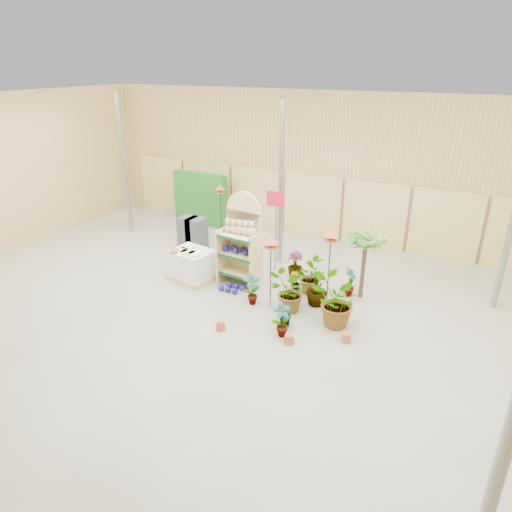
{
  "coord_description": "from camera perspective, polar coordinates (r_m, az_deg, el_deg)",
  "views": [
    {
      "loc": [
        4.94,
        -7.31,
        5.29
      ],
      "look_at": [
        0.3,
        1.5,
        1.0
      ],
      "focal_mm": 32.0,
      "sensor_mm": 36.0,
      "label": 1
    }
  ],
  "objects": [
    {
      "name": "trellis_stock",
      "position": [
        15.88,
        -6.94,
        7.09
      ],
      "size": [
        2.0,
        0.3,
        1.8
      ],
      "primitive_type": "cube",
      "color": "#1E641F",
      "rests_on": "ground"
    },
    {
      "name": "potted_plant_3",
      "position": [
        10.67,
        7.59,
        -3.98
      ],
      "size": [
        0.62,
        0.62,
        0.87
      ],
      "primitive_type": "imported",
      "rotation": [
        0.0,
        0.0,
        2.79
      ],
      "color": "#407D26",
      "rests_on": "ground"
    },
    {
      "name": "potted_plant_10",
      "position": [
        9.83,
        9.85,
        -5.75
      ],
      "size": [
        1.35,
        1.31,
        1.15
      ],
      "primitive_type": "imported",
      "rotation": [
        0.0,
        0.0,
        3.7
      ],
      "color": "#407D26",
      "rests_on": "ground"
    },
    {
      "name": "potted_plant_9",
      "position": [
        9.8,
        3.61,
        -7.31
      ],
      "size": [
        0.35,
        0.4,
        0.61
      ],
      "primitive_type": "imported",
      "rotation": [
        0.0,
        0.0,
        4.98
      ],
      "color": "#407D26",
      "rests_on": "ground"
    },
    {
      "name": "palm",
      "position": [
        10.8,
        13.59,
        1.94
      ],
      "size": [
        0.7,
        0.7,
        1.73
      ],
      "color": "#493124",
      "rests_on": "ground"
    },
    {
      "name": "pallet_stack",
      "position": [
        11.95,
        -8.0,
        -1.1
      ],
      "size": [
        1.25,
        1.09,
        0.83
      ],
      "rotation": [
        0.0,
        0.0,
        -0.15
      ],
      "color": "tan",
      "rests_on": "ground"
    },
    {
      "name": "potted_plant_2",
      "position": [
        10.3,
        4.19,
        -4.6
      ],
      "size": [
        1.06,
        1.11,
        0.96
      ],
      "primitive_type": "imported",
      "rotation": [
        0.0,
        0.0,
        4.23
      ],
      "color": "#407D26",
      "rests_on": "ground"
    },
    {
      "name": "offer_sign",
      "position": [
        11.96,
        2.46,
        5.17
      ],
      "size": [
        0.5,
        0.08,
        2.2
      ],
      "color": "gray",
      "rests_on": "ground"
    },
    {
      "name": "gazing_balls_floor",
      "position": [
        11.38,
        -3.02,
        -4.0
      ],
      "size": [
        0.63,
        0.39,
        0.15
      ],
      "color": "navy",
      "rests_on": "ground"
    },
    {
      "name": "bird_table_back",
      "position": [
        14.54,
        -4.48,
        8.38
      ],
      "size": [
        0.34,
        0.34,
        1.69
      ],
      "color": "black",
      "rests_on": "ground"
    },
    {
      "name": "teddy_bears",
      "position": [
        11.16,
        -1.87,
        3.46
      ],
      "size": [
        0.88,
        0.24,
        0.39
      ],
      "color": "tan",
      "rests_on": "display_shelf"
    },
    {
      "name": "potted_plant_5",
      "position": [
        11.25,
        4.9,
        -3.33
      ],
      "size": [
        0.33,
        0.29,
        0.53
      ],
      "primitive_type": "imported",
      "rotation": [
        0.0,
        0.0,
        2.91
      ],
      "color": "#407D26",
      "rests_on": "ground"
    },
    {
      "name": "bird_table_right",
      "position": [
        10.07,
        9.37,
        2.52
      ],
      "size": [
        0.34,
        0.34,
        1.91
      ],
      "color": "black",
      "rests_on": "ground"
    },
    {
      "name": "potted_plant_6",
      "position": [
        11.23,
        6.66,
        -2.53
      ],
      "size": [
        1.0,
        1.01,
        0.85
      ],
      "primitive_type": "imported",
      "rotation": [
        0.0,
        0.0,
        2.28
      ],
      "color": "#407D26",
      "rests_on": "ground"
    },
    {
      "name": "potted_plant_8",
      "position": [
        9.45,
        3.22,
        -8.0
      ],
      "size": [
        0.48,
        0.49,
        0.78
      ],
      "primitive_type": "imported",
      "rotation": [
        0.0,
        0.0,
        0.85
      ],
      "color": "#407D26",
      "rests_on": "ground"
    },
    {
      "name": "charcoal_planters",
      "position": [
        13.82,
        -7.92,
        2.79
      ],
      "size": [
        0.8,
        0.5,
        1.0
      ],
      "color": "#2D2E33",
      "rests_on": "ground"
    },
    {
      "name": "display_shelf",
      "position": [
        11.42,
        -1.73,
        1.69
      ],
      "size": [
        1.04,
        0.71,
        2.37
      ],
      "rotation": [
        0.0,
        0.0,
        -0.08
      ],
      "color": "tan",
      "rests_on": "ground"
    },
    {
      "name": "bird_table_front",
      "position": [
        10.03,
        1.88,
        1.7
      ],
      "size": [
        0.34,
        0.34,
        1.73
      ],
      "color": "black",
      "rests_on": "ground"
    },
    {
      "name": "gazing_balls_shelf",
      "position": [
        11.37,
        -2.05,
        0.75
      ],
      "size": [
        0.87,
        0.3,
        0.17
      ],
      "color": "navy",
      "rests_on": "display_shelf"
    },
    {
      "name": "potted_plant_4",
      "position": [
        11.2,
        11.62,
        -3.18
      ],
      "size": [
        0.3,
        0.42,
        0.78
      ],
      "primitive_type": "imported",
      "rotation": [
        0.0,
        0.0,
        1.53
      ],
      "color": "#407D26",
      "rests_on": "ground"
    },
    {
      "name": "potted_plant_0",
      "position": [
        10.63,
        -0.51,
        -4.21
      ],
      "size": [
        0.47,
        0.47,
        0.76
      ],
      "primitive_type": "imported",
      "rotation": [
        0.0,
        0.0,
        0.79
      ],
      "color": "#407D26",
      "rests_on": "ground"
    },
    {
      "name": "potted_plant_11",
      "position": [
        11.99,
        4.92,
        -1.11
      ],
      "size": [
        0.51,
        0.51,
        0.7
      ],
      "primitive_type": "imported",
      "rotation": [
        0.0,
        0.0,
        0.39
      ],
      "color": "#407D26",
      "rests_on": "ground"
    },
    {
      "name": "room",
      "position": [
        10.07,
        -3.09,
        5.49
      ],
      "size": [
        15.2,
        12.1,
        4.7
      ],
      "color": "slate",
      "rests_on": "ground"
    }
  ]
}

